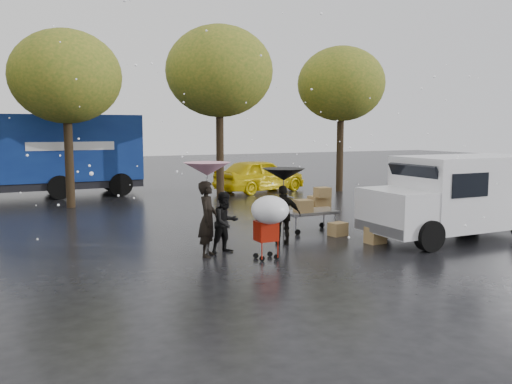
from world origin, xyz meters
name	(u,v)px	position (x,y,z in m)	size (l,w,h in m)	color
ground	(280,254)	(0.00, 0.00, 0.00)	(90.00, 90.00, 0.00)	black
person_pink	(208,219)	(-1.62, 0.50, 0.87)	(0.64, 0.42, 1.75)	black
person_middle	(225,222)	(-1.12, 0.66, 0.73)	(0.71, 0.55, 1.46)	black
person_black	(283,215)	(0.54, 0.84, 0.76)	(0.89, 0.37, 1.52)	black
umbrella_pink	(207,169)	(-1.62, 0.50, 2.02)	(1.07, 1.07, 2.17)	#4C4C4C
umbrella_black	(284,175)	(0.54, 0.84, 1.79)	(1.07, 1.07, 1.94)	#4C4C4C
vendor_cart	(313,206)	(2.17, 2.07, 0.73)	(1.52, 0.80, 1.27)	slate
shopping_cart	(269,214)	(-0.53, -0.47, 1.06)	(0.84, 0.84, 1.46)	#A21809
white_van	(457,195)	(5.15, -0.39, 1.16)	(4.91, 2.18, 2.20)	white
blue_truck	(47,156)	(-3.95, 13.71, 1.76)	(8.30, 2.60, 3.50)	navy
box_ground_near	(375,235)	(2.76, -0.02, 0.21)	(0.47, 0.38, 0.43)	brown
box_ground_far	(338,229)	(2.45, 1.22, 0.18)	(0.47, 0.36, 0.36)	brown
yellow_taxi	(260,175)	(5.03, 11.38, 0.76)	(1.80, 4.49, 1.53)	yellow
tree_row	(148,74)	(-0.47, 10.00, 5.02)	(21.60, 4.40, 7.12)	black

